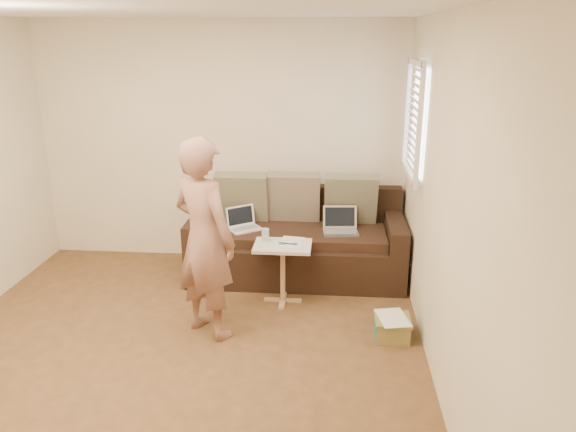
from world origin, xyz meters
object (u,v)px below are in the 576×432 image
object	(u,v)px
sofa	(297,237)
drinking_glass	(265,235)
laptop_white	(245,230)
person	(205,239)
side_table	(283,273)
striped_box	(392,327)
laptop_silver	(341,233)

from	to	relation	value
sofa	drinking_glass	world-z (taller)	sofa
laptop_white	person	distance (m)	1.22
laptop_white	drinking_glass	size ratio (longest dim) A/B	2.61
person	drinking_glass	distance (m)	0.83
side_table	drinking_glass	size ratio (longest dim) A/B	4.87
side_table	striped_box	size ratio (longest dim) A/B	1.95
sofa	striped_box	size ratio (longest dim) A/B	7.37
drinking_glass	laptop_white	bearing A→B (deg)	119.78
laptop_silver	person	size ratio (longest dim) A/B	0.20
drinking_glass	sofa	bearing A→B (deg)	64.35
laptop_white	drinking_glass	bearing A→B (deg)	-96.05
sofa	laptop_silver	distance (m)	0.47
person	drinking_glass	bearing A→B (deg)	-87.04
side_table	laptop_white	bearing A→B (deg)	128.80
laptop_silver	drinking_glass	xyz separation A→B (m)	(-0.71, -0.45, 0.12)
sofa	side_table	size ratio (longest dim) A/B	3.77
sofa	person	distance (m)	1.48
laptop_silver	drinking_glass	size ratio (longest dim) A/B	2.90
person	side_table	xyz separation A→B (m)	(0.58, 0.62, -0.56)
person	striped_box	xyz separation A→B (m)	(1.56, 0.03, -0.76)
laptop_white	striped_box	size ratio (longest dim) A/B	1.05
person	side_table	size ratio (longest dim) A/B	2.92
sofa	laptop_silver	bearing A→B (deg)	-12.04
laptop_white	sofa	bearing A→B (deg)	-27.53
striped_box	drinking_glass	bearing A→B (deg)	149.93
laptop_silver	striped_box	bearing A→B (deg)	-74.16
sofa	striped_box	xyz separation A→B (m)	(0.89, -1.21, -0.33)
laptop_white	person	xyz separation A→B (m)	(-0.14, -1.16, 0.33)
laptop_silver	person	distance (m)	1.64
person	laptop_white	bearing A→B (deg)	-63.35
laptop_silver	laptop_white	distance (m)	0.98
laptop_white	person	world-z (taller)	person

